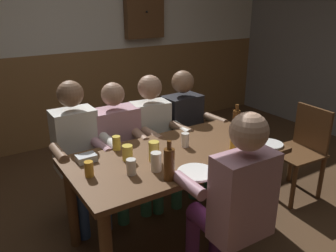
{
  "coord_description": "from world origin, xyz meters",
  "views": [
    {
      "loc": [
        -1.35,
        -2.09,
        1.86
      ],
      "look_at": [
        0.0,
        0.01,
        0.93
      ],
      "focal_mm": 37.07,
      "sensor_mm": 36.0,
      "label": 1
    }
  ],
  "objects_px": {
    "person_2": "(154,133)",
    "pint_glass_3": "(131,167)",
    "plate_0": "(196,172)",
    "bottle_1": "(236,120)",
    "bottle_0": "(169,164)",
    "pint_glass_6": "(154,151)",
    "person_1": "(119,142)",
    "pint_glass_4": "(116,143)",
    "pint_glass_1": "(185,140)",
    "person_3": "(186,125)",
    "person_4": "(235,197)",
    "chair_empty_near_left": "(301,149)",
    "pint_glass_7": "(235,141)",
    "plate_1": "(269,144)",
    "person_0": "(78,148)",
    "pint_glass_5": "(245,132)",
    "pint_glass_0": "(127,153)",
    "dining_table": "(176,166)",
    "pint_glass_8": "(156,162)",
    "condiment_caddy": "(86,158)",
    "wall_dart_cabinet": "(144,12)",
    "table_candle": "(239,153)"
  },
  "relations": [
    {
      "from": "dining_table",
      "to": "chair_empty_near_left",
      "type": "height_order",
      "value": "chair_empty_near_left"
    },
    {
      "from": "person_2",
      "to": "pint_glass_3",
      "type": "relative_size",
      "value": 10.98
    },
    {
      "from": "person_2",
      "to": "dining_table",
      "type": "bearing_deg",
      "value": 81.65
    },
    {
      "from": "pint_glass_3",
      "to": "wall_dart_cabinet",
      "type": "distance_m",
      "value": 2.99
    },
    {
      "from": "person_1",
      "to": "bottle_1",
      "type": "bearing_deg",
      "value": 148.14
    },
    {
      "from": "person_0",
      "to": "pint_glass_5",
      "type": "relative_size",
      "value": 7.99
    },
    {
      "from": "chair_empty_near_left",
      "to": "plate_1",
      "type": "xyz_separation_m",
      "value": [
        -0.69,
        -0.19,
        0.28
      ]
    },
    {
      "from": "person_1",
      "to": "person_2",
      "type": "relative_size",
      "value": 0.98
    },
    {
      "from": "dining_table",
      "to": "table_candle",
      "type": "xyz_separation_m",
      "value": [
        0.33,
        -0.32,
        0.15
      ]
    },
    {
      "from": "person_3",
      "to": "person_4",
      "type": "height_order",
      "value": "person_4"
    },
    {
      "from": "person_2",
      "to": "bottle_1",
      "type": "relative_size",
      "value": 4.96
    },
    {
      "from": "chair_empty_near_left",
      "to": "condiment_caddy",
      "type": "bearing_deg",
      "value": 84.71
    },
    {
      "from": "pint_glass_8",
      "to": "table_candle",
      "type": "bearing_deg",
      "value": -14.82
    },
    {
      "from": "pint_glass_7",
      "to": "person_1",
      "type": "bearing_deg",
      "value": 125.14
    },
    {
      "from": "condiment_caddy",
      "to": "pint_glass_6",
      "type": "bearing_deg",
      "value": -32.01
    },
    {
      "from": "pint_glass_1",
      "to": "bottle_0",
      "type": "bearing_deg",
      "value": -136.28
    },
    {
      "from": "person_4",
      "to": "plate_1",
      "type": "relative_size",
      "value": 5.91
    },
    {
      "from": "bottle_0",
      "to": "pint_glass_8",
      "type": "height_order",
      "value": "bottle_0"
    },
    {
      "from": "plate_0",
      "to": "pint_glass_5",
      "type": "xyz_separation_m",
      "value": [
        0.67,
        0.24,
        0.07
      ]
    },
    {
      "from": "pint_glass_1",
      "to": "person_2",
      "type": "bearing_deg",
      "value": 85.08
    },
    {
      "from": "dining_table",
      "to": "pint_glass_3",
      "type": "distance_m",
      "value": 0.49
    },
    {
      "from": "person_2",
      "to": "person_3",
      "type": "xyz_separation_m",
      "value": [
        0.38,
        0.02,
        0.01
      ]
    },
    {
      "from": "pint_glass_1",
      "to": "chair_empty_near_left",
      "type": "bearing_deg",
      "value": -6.83
    },
    {
      "from": "table_candle",
      "to": "condiment_caddy",
      "type": "distance_m",
      "value": 1.11
    },
    {
      "from": "person_3",
      "to": "person_4",
      "type": "bearing_deg",
      "value": 63.61
    },
    {
      "from": "person_0",
      "to": "chair_empty_near_left",
      "type": "distance_m",
      "value": 2.1
    },
    {
      "from": "person_2",
      "to": "pint_glass_4",
      "type": "xyz_separation_m",
      "value": [
        -0.53,
        -0.33,
        0.14
      ]
    },
    {
      "from": "bottle_1",
      "to": "person_3",
      "type": "bearing_deg",
      "value": 105.02
    },
    {
      "from": "person_1",
      "to": "pint_glass_3",
      "type": "bearing_deg",
      "value": 70.8
    },
    {
      "from": "pint_glass_7",
      "to": "person_0",
      "type": "bearing_deg",
      "value": 138.89
    },
    {
      "from": "pint_glass_4",
      "to": "person_2",
      "type": "bearing_deg",
      "value": 31.69
    },
    {
      "from": "person_1",
      "to": "plate_1",
      "type": "height_order",
      "value": "person_1"
    },
    {
      "from": "pint_glass_8",
      "to": "pint_glass_4",
      "type": "bearing_deg",
      "value": 99.6
    },
    {
      "from": "chair_empty_near_left",
      "to": "pint_glass_6",
      "type": "height_order",
      "value": "pint_glass_6"
    },
    {
      "from": "bottle_0",
      "to": "pint_glass_1",
      "type": "relative_size",
      "value": 2.43
    },
    {
      "from": "person_3",
      "to": "pint_glass_8",
      "type": "xyz_separation_m",
      "value": [
        -0.83,
        -0.81,
        0.15
      ]
    },
    {
      "from": "bottle_1",
      "to": "pint_glass_7",
      "type": "distance_m",
      "value": 0.42
    },
    {
      "from": "person_2",
      "to": "plate_0",
      "type": "xyz_separation_m",
      "value": [
        -0.25,
        -0.97,
        0.09
      ]
    },
    {
      "from": "pint_glass_0",
      "to": "pint_glass_3",
      "type": "relative_size",
      "value": 1.03
    },
    {
      "from": "bottle_0",
      "to": "pint_glass_6",
      "type": "distance_m",
      "value": 0.29
    },
    {
      "from": "condiment_caddy",
      "to": "wall_dart_cabinet",
      "type": "height_order",
      "value": "wall_dart_cabinet"
    },
    {
      "from": "person_1",
      "to": "pint_glass_6",
      "type": "distance_m",
      "value": 0.69
    },
    {
      "from": "bottle_1",
      "to": "person_1",
      "type": "bearing_deg",
      "value": 148.61
    },
    {
      "from": "pint_glass_6",
      "to": "pint_glass_1",
      "type": "bearing_deg",
      "value": 15.08
    },
    {
      "from": "person_1",
      "to": "plate_0",
      "type": "bearing_deg",
      "value": 95.97
    },
    {
      "from": "dining_table",
      "to": "person_1",
      "type": "distance_m",
      "value": 0.67
    },
    {
      "from": "pint_glass_3",
      "to": "pint_glass_8",
      "type": "distance_m",
      "value": 0.17
    },
    {
      "from": "pint_glass_0",
      "to": "person_2",
      "type": "bearing_deg",
      "value": 44.9
    },
    {
      "from": "pint_glass_1",
      "to": "pint_glass_4",
      "type": "xyz_separation_m",
      "value": [
        -0.48,
        0.24,
        -0.0
      ]
    },
    {
      "from": "plate_1",
      "to": "condiment_caddy",
      "type": "bearing_deg",
      "value": 159.21
    }
  ]
}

